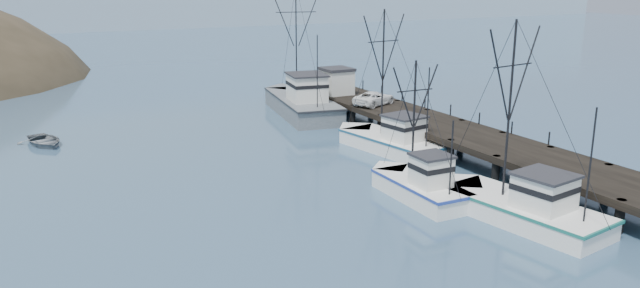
% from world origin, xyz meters
% --- Properties ---
extents(ground, '(400.00, 400.00, 0.00)m').
position_xyz_m(ground, '(0.00, 0.00, 0.00)').
color(ground, '#325170').
rests_on(ground, ground).
extents(pier, '(6.00, 44.00, 2.00)m').
position_xyz_m(pier, '(14.00, 16.00, 1.69)').
color(pier, black).
rests_on(pier, ground).
extents(distant_ridge, '(360.00, 40.00, 26.00)m').
position_xyz_m(distant_ridge, '(10.00, 170.00, 0.00)').
color(distant_ridge, '#9EB2C6').
rests_on(distant_ridge, ground).
extents(trawler_near, '(5.54, 12.15, 12.11)m').
position_xyz_m(trawler_near, '(7.77, 0.16, 0.82)').
color(trawler_near, white).
rests_on(trawler_near, ground).
extents(trawler_mid, '(3.14, 9.04, 9.31)m').
position_xyz_m(trawler_mid, '(4.75, 5.96, 0.82)').
color(trawler_mid, white).
rests_on(trawler_mid, ground).
extents(trawler_far, '(5.37, 11.81, 11.93)m').
position_xyz_m(trawler_far, '(9.54, 16.60, 0.82)').
color(trawler_far, white).
rests_on(trawler_far, ground).
extents(work_vessel, '(7.27, 16.72, 13.76)m').
position_xyz_m(work_vessel, '(9.21, 33.17, 1.23)').
color(work_vessel, slate).
rests_on(work_vessel, ground).
extents(pier_shed, '(3.00, 3.20, 2.80)m').
position_xyz_m(pier_shed, '(12.90, 32.07, 3.42)').
color(pier_shed, silver).
rests_on(pier_shed, pier).
extents(pickup_truck, '(5.29, 3.96, 1.33)m').
position_xyz_m(pickup_truck, '(13.30, 25.15, 2.67)').
color(pickup_truck, white).
rests_on(pickup_truck, pier).
extents(motorboat, '(4.71, 5.77, 1.05)m').
position_xyz_m(motorboat, '(-16.12, 31.77, 0.00)').
color(motorboat, slate).
rests_on(motorboat, ground).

